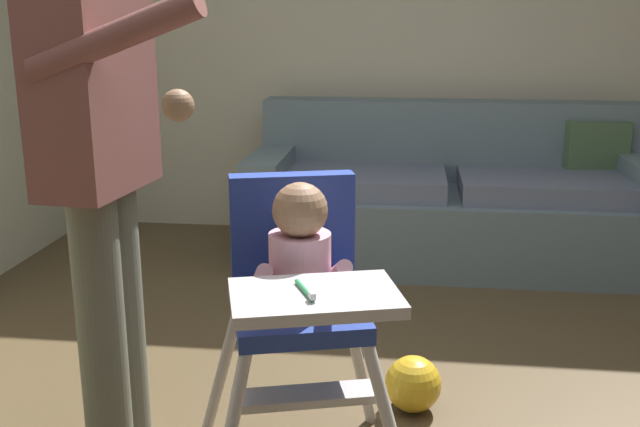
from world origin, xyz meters
name	(u,v)px	position (x,y,z in m)	size (l,w,h in m)	color
wall_far	(406,15)	(0.00, 2.49, 1.34)	(4.98, 0.06, 2.68)	beige
couch	(452,201)	(0.29, 1.97, 0.33)	(2.21, 0.86, 0.86)	slate
high_chair	(299,280)	(-0.24, -0.19, 0.63)	(0.74, 0.83, 0.92)	silver
adult_standing	(102,171)	(-0.82, -0.13, 0.91)	(0.51, 0.53, 1.61)	#696B5A
toy_ball	(413,384)	(0.09, 0.25, 0.10)	(0.20, 0.20, 0.20)	gold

